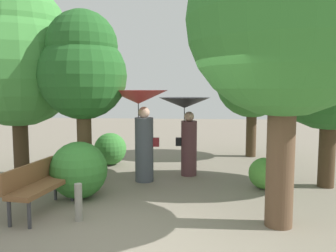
{
  "coord_description": "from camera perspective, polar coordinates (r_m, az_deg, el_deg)",
  "views": [
    {
      "loc": [
        0.72,
        -4.67,
        2.09
      ],
      "look_at": [
        0.0,
        3.59,
        1.22
      ],
      "focal_mm": 37.55,
      "sensor_mm": 36.0,
      "label": 1
    }
  ],
  "objects": [
    {
      "name": "ground_plane",
      "position": [
        5.17,
        -3.65,
        -17.85
      ],
      "size": [
        40.0,
        40.0,
        0.0
      ],
      "primitive_type": "plane",
      "color": "gray"
    },
    {
      "name": "person_left",
      "position": [
        7.89,
        -4.51,
        1.95
      ],
      "size": [
        1.33,
        1.33,
        2.07
      ],
      "rotation": [
        0.0,
        0.0,
        1.64
      ],
      "color": "#474C56",
      "rests_on": "ground"
    },
    {
      "name": "person_right",
      "position": [
        8.44,
        2.94,
        1.26
      ],
      "size": [
        1.23,
        1.23,
        1.89
      ],
      "rotation": [
        0.0,
        0.0,
        1.64
      ],
      "color": "#563338",
      "rests_on": "ground"
    },
    {
      "name": "park_bench",
      "position": [
        6.4,
        -20.25,
        -8.66
      ],
      "size": [
        0.68,
        1.55,
        0.83
      ],
      "rotation": [
        0.0,
        0.0,
        1.44
      ],
      "color": "#38383D",
      "rests_on": "ground"
    },
    {
      "name": "tree_near_left",
      "position": [
        7.89,
        -13.7,
        9.32
      ],
      "size": [
        1.91,
        1.91,
        3.78
      ],
      "color": "#4C3823",
      "rests_on": "ground"
    },
    {
      "name": "tree_near_right",
      "position": [
        11.11,
        13.57,
        8.11
      ],
      "size": [
        2.23,
        2.23,
        3.85
      ],
      "color": "#42301E",
      "rests_on": "ground"
    },
    {
      "name": "tree_mid_left",
      "position": [
        9.17,
        -23.32,
        10.64
      ],
      "size": [
        2.96,
        2.96,
        4.58
      ],
      "color": "#42301E",
      "rests_on": "ground"
    },
    {
      "name": "tree_mid_right",
      "position": [
        8.15,
        25.03,
        10.34
      ],
      "size": [
        2.67,
        2.67,
        4.32
      ],
      "color": "#42301E",
      "rests_on": "ground"
    },
    {
      "name": "bush_path_left",
      "position": [
        6.99,
        -14.29,
        -6.94
      ],
      "size": [
        1.09,
        1.09,
        1.09
      ],
      "primitive_type": "sphere",
      "color": "#387F33",
      "rests_on": "ground"
    },
    {
      "name": "bush_path_right",
      "position": [
        7.7,
        15.38,
        -7.42
      ],
      "size": [
        0.66,
        0.66,
        0.66
      ],
      "primitive_type": "sphere",
      "color": "#4C9338",
      "rests_on": "ground"
    },
    {
      "name": "bush_behind_bench",
      "position": [
        9.85,
        -9.35,
        -3.69
      ],
      "size": [
        0.89,
        0.89,
        0.89
      ],
      "primitive_type": "sphere",
      "color": "#387F33",
      "rests_on": "ground"
    },
    {
      "name": "path_marker_post",
      "position": [
        5.86,
        -14.32,
        -11.93
      ],
      "size": [
        0.12,
        0.12,
        0.61
      ],
      "primitive_type": "cylinder",
      "color": "gray",
      "rests_on": "ground"
    }
  ]
}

